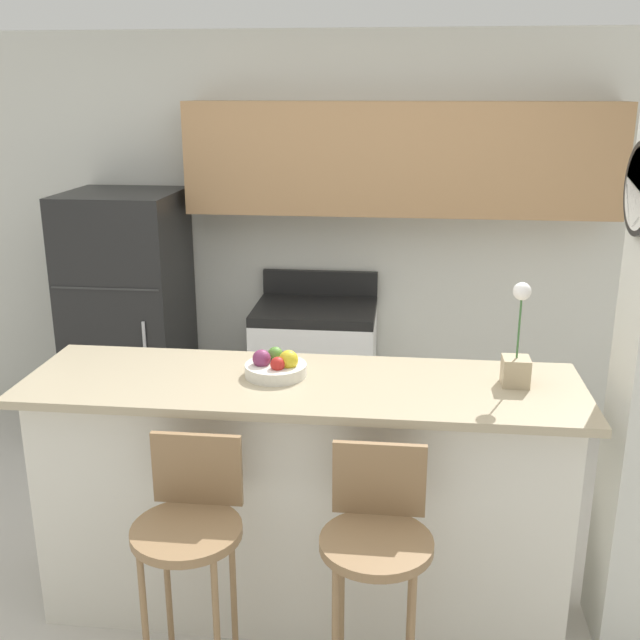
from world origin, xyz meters
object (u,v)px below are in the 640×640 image
Objects in this scene: bar_stool_right at (377,543)px; orchid_vase at (517,355)px; refrigerator at (129,319)px; stove_range at (315,374)px; fruit_bowl at (276,366)px; trash_bin at (210,427)px; bar_stool_left at (190,531)px.

orchid_vase is at bearing 48.47° from bar_stool_right.
refrigerator is 1.60× the size of bar_stool_right.
stove_range is at bearing 2.59° from refrigerator.
fruit_bowl is 0.67× the size of trash_bin.
trash_bin is at bearing -154.80° from stove_range.
fruit_bowl reaches higher than bar_stool_right.
bar_stool_left is at bearing -110.72° from fruit_bowl.
stove_range reaches higher than bar_stool_right.
refrigerator is 3.78× the size of orchid_vase.
trash_bin is at bearing 120.40° from bar_stool_right.
stove_range is 4.17× the size of fruit_bowl.
bar_stool_left is (0.98, -2.10, -0.12)m from refrigerator.
orchid_vase is (2.18, -1.51, 0.38)m from refrigerator.
stove_range is 2.52× the size of orchid_vase.
bar_stool_left is at bearing -77.20° from trash_bin.
bar_stool_right is at bearing -131.53° from orchid_vase.
fruit_bowl is at bearing -63.24° from trash_bin.
refrigerator is 4.22× the size of trash_bin.
bar_stool_left and bar_stool_right have the same top height.
bar_stool_right is 0.94m from orchid_vase.
bar_stool_right is 2.21m from trash_bin.
stove_range reaches higher than bar_stool_left.
fruit_bowl is at bearing -179.69° from orchid_vase.
trash_bin is (-0.64, 1.28, -0.91)m from fruit_bowl.
bar_stool_right is (0.47, -2.16, 0.22)m from stove_range.
fruit_bowl is at bearing 127.48° from bar_stool_right.
bar_stool_right is at bearing 0.00° from bar_stool_left.
bar_stool_right reaches higher than trash_bin.
bar_stool_right is at bearing -59.60° from trash_bin.
bar_stool_right is (0.67, 0.00, 0.00)m from bar_stool_left.
trash_bin is (-1.09, 1.86, -0.49)m from bar_stool_right.
refrigerator reaches higher than trash_bin.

